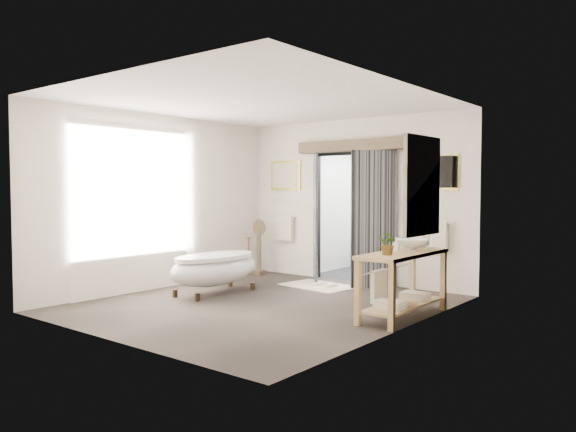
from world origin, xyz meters
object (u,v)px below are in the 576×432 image
object	(u,v)px
rug	(319,286)
basin	(412,244)
clawfoot_tub	(215,268)
vanity	(401,278)

from	to	relation	value
rug	basin	world-z (taller)	basin
clawfoot_tub	basin	size ratio (longest dim) A/B	3.83
clawfoot_tub	rug	bearing A→B (deg)	59.37
clawfoot_tub	vanity	world-z (taller)	vanity
vanity	basin	xyz separation A→B (m)	(0.03, 0.27, 0.42)
clawfoot_tub	basin	distance (m)	3.21
clawfoot_tub	vanity	xyz separation A→B (m)	(3.09, 0.33, 0.10)
rug	basin	size ratio (longest dim) A/B	2.68
clawfoot_tub	vanity	distance (m)	3.11
vanity	basin	distance (m)	0.50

